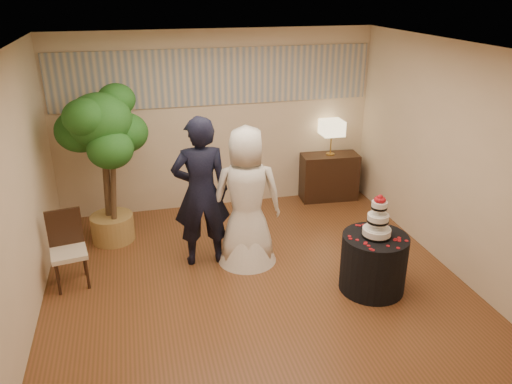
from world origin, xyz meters
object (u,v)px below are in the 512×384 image
object	(u,v)px
groom	(201,192)
cake_table	(373,263)
bride	(247,197)
wedding_cake	(378,216)
ficus_tree	(105,167)
side_chair	(68,251)
console	(329,177)
table_lamp	(331,138)

from	to	relation	value
groom	cake_table	size ratio (longest dim) A/B	2.55
bride	wedding_cake	xyz separation A→B (m)	(1.30, -1.02, 0.05)
wedding_cake	ficus_tree	xyz separation A→B (m)	(-3.03, 2.04, 0.15)
bride	side_chair	xyz separation A→B (m)	(-2.20, -0.05, -0.45)
groom	side_chair	world-z (taller)	groom
wedding_cake	side_chair	distance (m)	3.66
bride	console	xyz separation A→B (m)	(1.81, 1.67, -0.52)
side_chair	cake_table	bearing A→B (deg)	-24.85
console	ficus_tree	size ratio (longest dim) A/B	0.42
bride	ficus_tree	size ratio (longest dim) A/B	0.82
table_lamp	side_chair	size ratio (longest dim) A/B	0.62
ficus_tree	side_chair	distance (m)	1.34
groom	console	size ratio (longest dim) A/B	2.09
console	cake_table	bearing A→B (deg)	-96.57
console	ficus_tree	bearing A→B (deg)	-165.25
ficus_tree	side_chair	world-z (taller)	ficus_tree
bride	ficus_tree	distance (m)	2.02
console	table_lamp	distance (m)	0.68
cake_table	wedding_cake	distance (m)	0.61
ficus_tree	side_chair	xyz separation A→B (m)	(-0.47, -1.07, -0.65)
console	bride	bearing A→B (deg)	-133.04
bride	table_lamp	bearing A→B (deg)	-128.32
cake_table	bride	bearing A→B (deg)	141.74
bride	table_lamp	size ratio (longest dim) A/B	3.15
console	table_lamp	size ratio (longest dim) A/B	1.62
cake_table	ficus_tree	world-z (taller)	ficus_tree
cake_table	table_lamp	size ratio (longest dim) A/B	1.33
groom	wedding_cake	world-z (taller)	groom
console	side_chair	distance (m)	4.37
table_lamp	side_chair	distance (m)	4.41
side_chair	console	bearing A→B (deg)	13.93
groom	ficus_tree	xyz separation A→B (m)	(-1.17, 0.91, 0.13)
cake_table	console	world-z (taller)	console
wedding_cake	bride	bearing A→B (deg)	141.74
wedding_cake	table_lamp	world-z (taller)	table_lamp
table_lamp	groom	bearing A→B (deg)	-146.73
cake_table	ficus_tree	bearing A→B (deg)	145.99
bride	cake_table	xyz separation A→B (m)	(1.30, -1.02, -0.56)
cake_table	wedding_cake	world-z (taller)	wedding_cake
bride	console	size ratio (longest dim) A/B	1.94
groom	cake_table	bearing A→B (deg)	150.65
wedding_cake	side_chair	world-z (taller)	wedding_cake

